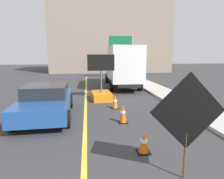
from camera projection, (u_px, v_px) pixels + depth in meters
The scene contains 10 objects.
lane_center_stripe at pixel (85, 133), 6.84m from camera, with size 0.14×36.00×0.01m, color yellow.
roadwork_sign at pixel (188, 113), 4.05m from camera, with size 1.63×0.05×2.33m.
arrow_board_trailer at pixel (101, 92), 11.90m from camera, with size 1.60×1.88×2.70m.
box_truck at pixel (122, 66), 16.50m from camera, with size 2.57×7.38×3.34m.
pickup_car at pixel (46, 101), 8.53m from camera, with size 2.29×4.50×1.38m.
highway_guide_sign at pixel (125, 48), 22.47m from camera, with size 2.79×0.18×5.00m.
far_building_block at pixel (109, 39), 33.32m from camera, with size 18.60×9.53×10.80m, color gray.
traffic_cone_near_sign at pixel (144, 143), 5.39m from camera, with size 0.36×0.36×0.60m.
traffic_cone_mid_lane at pixel (123, 114), 7.80m from camera, with size 0.36×0.36×0.77m.
traffic_cone_far_lane at pixel (115, 102), 9.90m from camera, with size 0.36×0.36×0.71m.
Camera 1 is at (0.13, -0.55, 2.65)m, focal length 31.62 mm.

